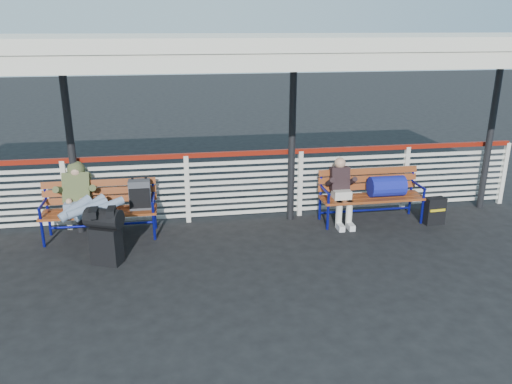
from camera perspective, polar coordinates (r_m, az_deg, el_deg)
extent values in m
plane|color=black|center=(7.16, -7.13, -8.99)|extent=(60.00, 60.00, 0.00)
cube|color=silver|center=(8.68, -7.86, 0.30)|extent=(12.00, 0.04, 1.04)
cube|color=maroon|center=(8.52, -8.04, 4.14)|extent=(12.00, 0.06, 0.08)
cube|color=silver|center=(10.65, 26.40, 1.91)|extent=(0.08, 0.08, 1.20)
cube|color=silver|center=(7.26, -8.47, 16.68)|extent=(12.60, 3.60, 0.16)
cube|color=silver|center=(5.52, -7.96, 14.84)|extent=(12.60, 0.06, 0.30)
cylinder|color=black|center=(8.46, -20.41, 5.14)|extent=(0.12, 0.12, 3.00)
cylinder|color=black|center=(8.53, 4.14, 6.36)|extent=(0.12, 0.12, 3.00)
cylinder|color=black|center=(10.05, 25.28, 6.49)|extent=(0.12, 0.12, 3.00)
cube|color=black|center=(7.52, -16.72, -5.89)|extent=(0.47, 0.39, 0.56)
cylinder|color=black|center=(7.37, -17.02, -2.89)|extent=(0.58, 0.46, 0.29)
cube|color=#91401C|center=(8.36, -17.45, -2.22)|extent=(1.80, 0.50, 0.04)
cube|color=#91401C|center=(8.52, -17.40, 0.09)|extent=(1.80, 0.10, 0.40)
cylinder|color=#0D1292|center=(8.43, -23.20, -4.38)|extent=(0.04, 0.04, 0.45)
cylinder|color=#0D1292|center=(8.17, -11.56, -3.90)|extent=(0.04, 0.04, 0.45)
cylinder|color=#0D1292|center=(8.78, -22.72, -1.85)|extent=(0.04, 0.04, 0.90)
cylinder|color=#0D1292|center=(8.53, -11.57, -1.31)|extent=(0.04, 0.04, 0.90)
cube|color=#4A4C52|center=(8.22, -13.12, -0.27)|extent=(0.34, 0.21, 0.48)
cube|color=#91401C|center=(8.87, 13.14, -0.65)|extent=(1.80, 0.50, 0.04)
cube|color=#91401C|center=(9.02, 12.65, 1.50)|extent=(1.80, 0.10, 0.40)
cylinder|color=#0D1292|center=(8.49, 8.21, -2.84)|extent=(0.04, 0.04, 0.45)
cylinder|color=#0D1292|center=(9.13, 18.45, -2.09)|extent=(0.04, 0.04, 0.45)
cylinder|color=#0D1292|center=(8.83, 7.37, -0.39)|extent=(0.04, 0.04, 0.90)
cylinder|color=#0D1292|center=(9.45, 17.30, 0.17)|extent=(0.04, 0.04, 0.90)
cylinder|color=#131096|center=(8.91, 14.72, 0.64)|extent=(0.61, 0.36, 0.36)
cube|color=#7D90A8|center=(8.44, -19.81, -1.64)|extent=(0.36, 0.26, 0.18)
cube|color=#444D28|center=(8.54, -19.78, 0.46)|extent=(0.42, 0.38, 0.53)
sphere|color=#444D28|center=(8.56, -19.87, 2.44)|extent=(0.28, 0.28, 0.28)
sphere|color=tan|center=(8.53, -19.91, 2.30)|extent=(0.21, 0.21, 0.21)
cube|color=black|center=(7.29, -18.09, -2.27)|extent=(0.11, 0.27, 0.10)
cube|color=black|center=(7.25, -16.22, -2.19)|extent=(0.11, 0.27, 0.10)
cube|color=beige|center=(8.68, 9.74, -0.29)|extent=(0.30, 0.24, 0.16)
cube|color=black|center=(8.73, 9.53, 1.55)|extent=(0.32, 0.23, 0.42)
sphere|color=tan|center=(8.68, 9.59, 3.30)|extent=(0.19, 0.19, 0.19)
cylinder|color=beige|center=(8.59, 9.45, -2.54)|extent=(0.11, 0.11, 0.46)
cylinder|color=beige|center=(8.65, 10.58, -2.46)|extent=(0.11, 0.11, 0.46)
cube|color=silver|center=(8.57, 9.59, -3.96)|extent=(0.10, 0.24, 0.10)
cube|color=silver|center=(8.63, 10.73, -3.87)|extent=(0.10, 0.24, 0.10)
cube|color=black|center=(9.18, 19.71, -2.04)|extent=(0.35, 0.21, 0.47)
cube|color=gold|center=(9.08, 20.05, -1.99)|extent=(0.29, 0.04, 0.04)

